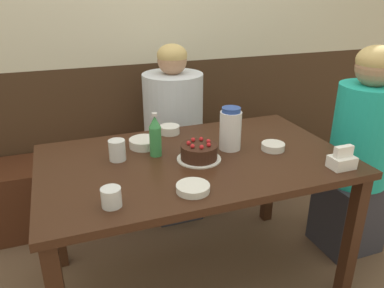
{
  "coord_description": "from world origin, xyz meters",
  "views": [
    {
      "loc": [
        -0.57,
        -1.51,
        1.48
      ],
      "look_at": [
        0.0,
        0.05,
        0.79
      ],
      "focal_mm": 35.0,
      "sensor_mm": 36.0,
      "label": 1
    }
  ],
  "objects_px": {
    "glass_tumbler_short": "(117,150)",
    "person_pale_blue_shirt": "(174,135)",
    "soju_bottle": "(155,136)",
    "bowl_soup_white": "(144,143)",
    "glass_water_tall": "(111,197)",
    "birthday_cake": "(199,152)",
    "bowl_side_dish": "(273,146)",
    "bowl_rice_small": "(193,188)",
    "person_teal_shirt": "(359,158)",
    "bowl_sauce_shallow": "(170,130)",
    "bench_seat": "(154,176)",
    "water_pitcher": "(230,129)",
    "napkin_holder": "(342,160)"
  },
  "relations": [
    {
      "from": "glass_tumbler_short",
      "to": "person_pale_blue_shirt",
      "type": "xyz_separation_m",
      "value": [
        0.46,
        0.59,
        -0.2
      ]
    },
    {
      "from": "soju_bottle",
      "to": "person_pale_blue_shirt",
      "type": "xyz_separation_m",
      "value": [
        0.28,
        0.6,
        -0.26
      ]
    },
    {
      "from": "bowl_soup_white",
      "to": "glass_water_tall",
      "type": "height_order",
      "value": "glass_water_tall"
    },
    {
      "from": "soju_bottle",
      "to": "bowl_soup_white",
      "type": "bearing_deg",
      "value": 103.86
    },
    {
      "from": "birthday_cake",
      "to": "bowl_side_dish",
      "type": "xyz_separation_m",
      "value": [
        0.39,
        -0.02,
        -0.02
      ]
    },
    {
      "from": "bowl_rice_small",
      "to": "person_teal_shirt",
      "type": "height_order",
      "value": "person_teal_shirt"
    },
    {
      "from": "bowl_sauce_shallow",
      "to": "glass_tumbler_short",
      "type": "bearing_deg",
      "value": -143.47
    },
    {
      "from": "bowl_soup_white",
      "to": "bowl_rice_small",
      "type": "xyz_separation_m",
      "value": [
        0.08,
        -0.51,
        -0.01
      ]
    },
    {
      "from": "birthday_cake",
      "to": "bench_seat",
      "type": "bearing_deg",
      "value": 90.8
    },
    {
      "from": "glass_tumbler_short",
      "to": "birthday_cake",
      "type": "bearing_deg",
      "value": -19.62
    },
    {
      "from": "bowl_soup_white",
      "to": "bowl_sauce_shallow",
      "type": "height_order",
      "value": "bowl_sauce_shallow"
    },
    {
      "from": "glass_water_tall",
      "to": "bowl_rice_small",
      "type": "bearing_deg",
      "value": -0.47
    },
    {
      "from": "bench_seat",
      "to": "glass_water_tall",
      "type": "relative_size",
      "value": 30.97
    },
    {
      "from": "soju_bottle",
      "to": "glass_water_tall",
      "type": "xyz_separation_m",
      "value": [
        -0.27,
        -0.38,
        -0.06
      ]
    },
    {
      "from": "birthday_cake",
      "to": "bowl_sauce_shallow",
      "type": "bearing_deg",
      "value": 94.49
    },
    {
      "from": "soju_bottle",
      "to": "bowl_side_dish",
      "type": "height_order",
      "value": "soju_bottle"
    },
    {
      "from": "bench_seat",
      "to": "bowl_sauce_shallow",
      "type": "height_order",
      "value": "bowl_sauce_shallow"
    },
    {
      "from": "bowl_soup_white",
      "to": "bowl_side_dish",
      "type": "height_order",
      "value": "bowl_soup_white"
    },
    {
      "from": "bowl_soup_white",
      "to": "glass_tumbler_short",
      "type": "distance_m",
      "value": 0.19
    },
    {
      "from": "bench_seat",
      "to": "bowl_sauce_shallow",
      "type": "distance_m",
      "value": 0.72
    },
    {
      "from": "bowl_rice_small",
      "to": "glass_tumbler_short",
      "type": "height_order",
      "value": "glass_tumbler_short"
    },
    {
      "from": "glass_tumbler_short",
      "to": "water_pitcher",
      "type": "bearing_deg",
      "value": -6.38
    },
    {
      "from": "glass_tumbler_short",
      "to": "person_pale_blue_shirt",
      "type": "height_order",
      "value": "person_pale_blue_shirt"
    },
    {
      "from": "water_pitcher",
      "to": "bowl_sauce_shallow",
      "type": "distance_m",
      "value": 0.39
    },
    {
      "from": "bench_seat",
      "to": "person_pale_blue_shirt",
      "type": "bearing_deg",
      "value": -51.76
    },
    {
      "from": "person_teal_shirt",
      "to": "water_pitcher",
      "type": "bearing_deg",
      "value": -5.56
    },
    {
      "from": "birthday_cake",
      "to": "napkin_holder",
      "type": "distance_m",
      "value": 0.64
    },
    {
      "from": "water_pitcher",
      "to": "person_teal_shirt",
      "type": "bearing_deg",
      "value": -5.56
    },
    {
      "from": "bench_seat",
      "to": "bowl_soup_white",
      "type": "xyz_separation_m",
      "value": [
        -0.19,
        -0.62,
        0.53
      ]
    },
    {
      "from": "bowl_soup_white",
      "to": "bowl_sauce_shallow",
      "type": "bearing_deg",
      "value": 37.25
    },
    {
      "from": "soju_bottle",
      "to": "bowl_soup_white",
      "type": "height_order",
      "value": "soju_bottle"
    },
    {
      "from": "glass_tumbler_short",
      "to": "bowl_soup_white",
      "type": "bearing_deg",
      "value": 35.66
    },
    {
      "from": "bench_seat",
      "to": "glass_water_tall",
      "type": "xyz_separation_m",
      "value": [
        -0.44,
        -1.12,
        0.55
      ]
    },
    {
      "from": "bowl_side_dish",
      "to": "bowl_rice_small",
      "type": "bearing_deg",
      "value": -154.39
    },
    {
      "from": "glass_water_tall",
      "to": "person_pale_blue_shirt",
      "type": "xyz_separation_m",
      "value": [
        0.55,
        0.98,
        -0.19
      ]
    },
    {
      "from": "napkin_holder",
      "to": "bowl_sauce_shallow",
      "type": "relative_size",
      "value": 1.0
    },
    {
      "from": "bowl_rice_small",
      "to": "person_pale_blue_shirt",
      "type": "bearing_deg",
      "value": 76.84
    },
    {
      "from": "water_pitcher",
      "to": "bench_seat",
      "type": "bearing_deg",
      "value": 104.44
    },
    {
      "from": "bench_seat",
      "to": "bowl_rice_small",
      "type": "relative_size",
      "value": 17.35
    },
    {
      "from": "bowl_rice_small",
      "to": "person_pale_blue_shirt",
      "type": "height_order",
      "value": "person_pale_blue_shirt"
    },
    {
      "from": "bench_seat",
      "to": "bowl_sauce_shallow",
      "type": "xyz_separation_m",
      "value": [
        -0.02,
        -0.48,
        0.53
      ]
    },
    {
      "from": "soju_bottle",
      "to": "person_pale_blue_shirt",
      "type": "relative_size",
      "value": 0.18
    },
    {
      "from": "bowl_rice_small",
      "to": "bowl_side_dish",
      "type": "height_order",
      "value": "bowl_side_dish"
    },
    {
      "from": "bowl_side_dish",
      "to": "glass_tumbler_short",
      "type": "distance_m",
      "value": 0.76
    },
    {
      "from": "bench_seat",
      "to": "napkin_holder",
      "type": "relative_size",
      "value": 21.34
    },
    {
      "from": "glass_water_tall",
      "to": "glass_tumbler_short",
      "type": "xyz_separation_m",
      "value": [
        0.09,
        0.39,
        0.01
      ]
    },
    {
      "from": "water_pitcher",
      "to": "bowl_sauce_shallow",
      "type": "relative_size",
      "value": 1.95
    },
    {
      "from": "water_pitcher",
      "to": "person_pale_blue_shirt",
      "type": "xyz_separation_m",
      "value": [
        -0.09,
        0.65,
        -0.26
      ]
    },
    {
      "from": "soju_bottle",
      "to": "bowl_soup_white",
      "type": "xyz_separation_m",
      "value": [
        -0.03,
        0.12,
        -0.08
      ]
    },
    {
      "from": "birthday_cake",
      "to": "bowl_sauce_shallow",
      "type": "xyz_separation_m",
      "value": [
        -0.03,
        0.37,
        -0.01
      ]
    }
  ]
}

